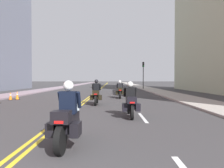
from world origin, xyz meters
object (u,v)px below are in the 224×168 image
object	(u,v)px
motorcycle_2	(96,94)
traffic_cone_1	(17,95)
motorcycle_1	(130,102)
traffic_cone_0	(10,96)
traffic_light_far	(143,71)
motorcycle_0	(67,120)
motorcycle_3	(119,91)

from	to	relation	value
motorcycle_2	traffic_cone_1	size ratio (longest dim) A/B	3.17
motorcycle_1	traffic_cone_0	xyz separation A→B (m)	(-9.05, 7.95, -0.33)
motorcycle_2	traffic_cone_0	size ratio (longest dim) A/B	3.46
traffic_cone_0	traffic_light_far	bearing A→B (deg)	53.90
motorcycle_0	traffic_cone_0	bearing A→B (deg)	123.25
motorcycle_0	traffic_cone_0	size ratio (longest dim) A/B	3.34
traffic_cone_0	traffic_light_far	world-z (taller)	traffic_light_far
motorcycle_1	traffic_cone_0	size ratio (longest dim) A/B	3.47
motorcycle_1	motorcycle_3	bearing A→B (deg)	90.26
motorcycle_2	motorcycle_3	xyz separation A→B (m)	(1.74, 4.96, -0.03)
motorcycle_1	motorcycle_3	world-z (taller)	motorcycle_3
motorcycle_3	traffic_cone_0	bearing A→B (deg)	-168.46
motorcycle_1	traffic_light_far	world-z (taller)	traffic_light_far
traffic_cone_0	motorcycle_2	bearing A→B (deg)	-24.02
motorcycle_0	motorcycle_1	size ratio (longest dim) A/B	0.96
motorcycle_0	motorcycle_3	world-z (taller)	motorcycle_0
motorcycle_1	motorcycle_3	size ratio (longest dim) A/B	1.01
motorcycle_1	traffic_cone_0	distance (m)	12.05
motorcycle_0	motorcycle_3	distance (m)	14.05
traffic_cone_0	traffic_cone_1	xyz separation A→B (m)	(0.41, 0.32, 0.03)
traffic_cone_0	traffic_light_far	size ratio (longest dim) A/B	0.14
motorcycle_2	traffic_cone_0	distance (m)	7.88
motorcycle_0	traffic_light_far	distance (m)	31.30
motorcycle_2	motorcycle_3	distance (m)	5.26
motorcycle_3	traffic_light_far	bearing A→B (deg)	75.37
motorcycle_0	traffic_cone_1	xyz separation A→B (m)	(-6.72, 12.50, -0.31)
motorcycle_3	traffic_cone_0	distance (m)	9.11
motorcycle_1	motorcycle_2	bearing A→B (deg)	110.95
traffic_cone_1	motorcycle_0	bearing A→B (deg)	-61.76
traffic_cone_1	traffic_light_far	world-z (taller)	traffic_light_far
traffic_light_far	motorcycle_1	bearing A→B (deg)	-99.39
traffic_light_far	motorcycle_3	bearing A→B (deg)	-105.04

